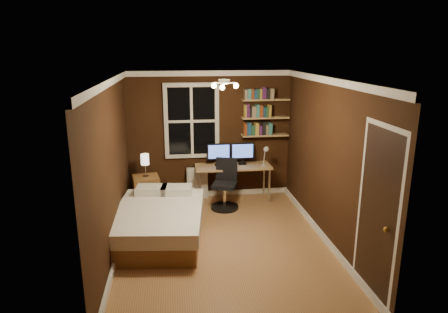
{
  "coord_description": "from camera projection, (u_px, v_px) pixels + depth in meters",
  "views": [
    {
      "loc": [
        -0.71,
        -5.56,
        2.89
      ],
      "look_at": [
        0.07,
        0.45,
        1.26
      ],
      "focal_mm": 32.0,
      "sensor_mm": 36.0,
      "label": 1
    }
  ],
  "objects": [
    {
      "name": "wall_right",
      "position": [
        328.0,
        161.0,
        6.04
      ],
      "size": [
        0.04,
        4.2,
        2.5
      ],
      "primitive_type": "cube",
      "color": "black",
      "rests_on": "ground"
    },
    {
      "name": "monitor_right",
      "position": [
        242.0,
        154.0,
        7.8
      ],
      "size": [
        0.46,
        0.12,
        0.43
      ],
      "primitive_type": null,
      "color": "black",
      "rests_on": "desk"
    },
    {
      "name": "desk",
      "position": [
        233.0,
        169.0,
        7.78
      ],
      "size": [
        1.47,
        0.55,
        0.7
      ],
      "color": "#9F7F4D",
      "rests_on": "ground"
    },
    {
      "name": "bookshelf_middle",
      "position": [
        265.0,
        118.0,
        7.78
      ],
      "size": [
        0.92,
        0.22,
        0.03
      ],
      "primitive_type": "cube",
      "color": "#9F7F4D",
      "rests_on": "wall_back"
    },
    {
      "name": "bookshelf_upper",
      "position": [
        266.0,
        100.0,
        7.69
      ],
      "size": [
        0.92,
        0.22,
        0.03
      ],
      "primitive_type": "cube",
      "color": "#9F7F4D",
      "rests_on": "wall_back"
    },
    {
      "name": "wall_left",
      "position": [
        111.0,
        169.0,
        5.64
      ],
      "size": [
        0.04,
        4.2,
        2.5
      ],
      "primitive_type": "cube",
      "color": "black",
      "rests_on": "ground"
    },
    {
      "name": "window",
      "position": [
        192.0,
        121.0,
        7.69
      ],
      "size": [
        1.06,
        0.06,
        1.46
      ],
      "primitive_type": "cube",
      "color": "silver",
      "rests_on": "wall_back"
    },
    {
      "name": "wall_back",
      "position": [
        210.0,
        135.0,
        7.85
      ],
      "size": [
        3.2,
        0.04,
        2.5
      ],
      "primitive_type": "cube",
      "color": "black",
      "rests_on": "ground"
    },
    {
      "name": "monitor_left",
      "position": [
        219.0,
        154.0,
        7.74
      ],
      "size": [
        0.46,
        0.12,
        0.43
      ],
      "primitive_type": null,
      "color": "black",
      "rests_on": "desk"
    },
    {
      "name": "door",
      "position": [
        376.0,
        216.0,
        4.61
      ],
      "size": [
        0.03,
        0.82,
        2.05
      ],
      "primitive_type": null,
      "color": "black",
      "rests_on": "ground"
    },
    {
      "name": "bedside_lamp",
      "position": [
        145.0,
        165.0,
        7.39
      ],
      "size": [
        0.15,
        0.15,
        0.44
      ],
      "primitive_type": null,
      "color": "white",
      "rests_on": "nightstand"
    },
    {
      "name": "desk_lamp",
      "position": [
        265.0,
        156.0,
        7.64
      ],
      "size": [
        0.14,
        0.32,
        0.44
      ],
      "primitive_type": null,
      "color": "silver",
      "rests_on": "desk"
    },
    {
      "name": "books_row_upper",
      "position": [
        266.0,
        93.0,
        7.65
      ],
      "size": [
        0.54,
        0.16,
        0.23
      ],
      "primitive_type": null,
      "color": "#235335",
      "rests_on": "bookshelf_upper"
    },
    {
      "name": "office_chair",
      "position": [
        225.0,
        190.0,
        7.44
      ],
      "size": [
        0.53,
        0.53,
        0.93
      ],
      "rotation": [
        0.0,
        0.0,
        -0.33
      ],
      "color": "black",
      "rests_on": "ground"
    },
    {
      "name": "radiator",
      "position": [
        197.0,
        183.0,
        7.95
      ],
      "size": [
        0.41,
        0.14,
        0.62
      ],
      "primitive_type": "cube",
      "color": "silver",
      "rests_on": "ground"
    },
    {
      "name": "bed",
      "position": [
        159.0,
        222.0,
        6.24
      ],
      "size": [
        1.53,
        1.98,
        0.63
      ],
      "rotation": [
        0.0,
        0.0,
        -0.11
      ],
      "color": "brown",
      "rests_on": "ground"
    },
    {
      "name": "bookshelf_lower",
      "position": [
        265.0,
        135.0,
        7.87
      ],
      "size": [
        0.92,
        0.22,
        0.03
      ],
      "primitive_type": "cube",
      "color": "#9F7F4D",
      "rests_on": "wall_back"
    },
    {
      "name": "books_row_lower",
      "position": [
        265.0,
        129.0,
        7.83
      ],
      "size": [
        0.48,
        0.16,
        0.23
      ],
      "primitive_type": null,
      "color": "maroon",
      "rests_on": "bookshelf_lower"
    },
    {
      "name": "ceiling_fixture",
      "position": [
        224.0,
        86.0,
        5.44
      ],
      "size": [
        0.44,
        0.44,
        0.18
      ],
      "primitive_type": null,
      "color": "beige",
      "rests_on": "ceiling"
    },
    {
      "name": "ceiling",
      "position": [
        223.0,
        78.0,
        5.51
      ],
      "size": [
        3.2,
        4.2,
        0.02
      ],
      "primitive_type": "cube",
      "color": "white",
      "rests_on": "wall_back"
    },
    {
      "name": "door_knob",
      "position": [
        386.0,
        229.0,
        4.32
      ],
      "size": [
        0.06,
        0.06,
        0.06
      ],
      "primitive_type": "sphere",
      "color": "gold",
      "rests_on": "door"
    },
    {
      "name": "nightstand",
      "position": [
        147.0,
        191.0,
        7.52
      ],
      "size": [
        0.54,
        0.54,
        0.59
      ],
      "primitive_type": "cube",
      "rotation": [
        0.0,
        0.0,
        0.16
      ],
      "color": "brown",
      "rests_on": "ground"
    },
    {
      "name": "books_row_middle",
      "position": [
        265.0,
        111.0,
        7.74
      ],
      "size": [
        0.54,
        0.16,
        0.23
      ],
      "primitive_type": null,
      "color": "navy",
      "rests_on": "bookshelf_middle"
    },
    {
      "name": "floor",
      "position": [
        223.0,
        243.0,
        6.16
      ],
      "size": [
        4.2,
        4.2,
        0.0
      ],
      "primitive_type": "plane",
      "color": "#8D5D38",
      "rests_on": "ground"
    }
  ]
}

